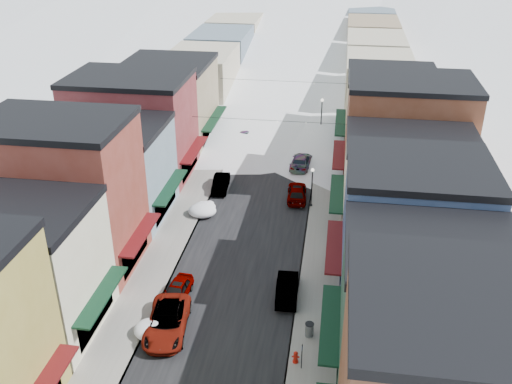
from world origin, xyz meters
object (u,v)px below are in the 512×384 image
(car_green_sedan, at_px, (287,288))
(fire_hydrant, at_px, (296,357))
(car_dark_hatch, at_px, (221,183))
(car_silver_sedan, at_px, (177,291))
(streetlamp_near, at_px, (312,182))
(car_white_suv, at_px, (167,322))
(trash_can, at_px, (309,329))

(car_green_sedan, relative_size, fire_hydrant, 5.34)
(car_dark_hatch, bearing_deg, car_silver_sedan, -92.89)
(car_silver_sedan, xyz_separation_m, fire_hydrant, (9.38, -5.56, -0.13))
(car_green_sedan, distance_m, streetlamp_near, 14.67)
(car_dark_hatch, bearing_deg, streetlamp_near, -18.77)
(car_white_suv, bearing_deg, fire_hydrant, -18.21)
(car_silver_sedan, relative_size, car_dark_hatch, 0.91)
(car_silver_sedan, distance_m, car_dark_hatch, 18.41)
(car_dark_hatch, bearing_deg, car_white_suv, -92.27)
(car_dark_hatch, relative_size, car_green_sedan, 0.94)
(car_silver_sedan, distance_m, fire_hydrant, 10.91)
(car_dark_hatch, height_order, streetlamp_near, streetlamp_near)
(car_white_suv, xyz_separation_m, fire_hydrant, (9.05, -1.85, -0.28))
(trash_can, relative_size, streetlamp_near, 0.26)
(car_dark_hatch, xyz_separation_m, streetlamp_near, (9.50, -2.44, 1.96))
(car_silver_sedan, bearing_deg, trash_can, -11.20)
(car_dark_hatch, xyz_separation_m, trash_can, (10.55, -21.30, -0.03))
(car_white_suv, bearing_deg, car_silver_sedan, 88.47)
(trash_can, bearing_deg, car_silver_sedan, 163.95)
(car_white_suv, height_order, car_silver_sedan, car_white_suv)
(car_green_sedan, xyz_separation_m, fire_hydrant, (1.25, -7.00, -0.21))
(car_dark_hatch, relative_size, streetlamp_near, 1.08)
(car_silver_sedan, xyz_separation_m, trash_can, (10.09, -2.90, 0.01))
(car_white_suv, height_order, car_dark_hatch, car_white_suv)
(car_white_suv, bearing_deg, trash_can, -1.93)
(car_green_sedan, height_order, trash_can, car_green_sedan)
(car_white_suv, xyz_separation_m, streetlamp_near, (8.70, 19.66, 1.86))
(car_white_suv, xyz_separation_m, car_green_sedan, (7.80, 5.15, -0.06))
(fire_hydrant, height_order, streetlamp_near, streetlamp_near)
(car_white_suv, relative_size, car_dark_hatch, 1.36)
(car_dark_hatch, relative_size, fire_hydrant, 5.04)
(fire_hydrant, bearing_deg, car_white_suv, 168.45)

